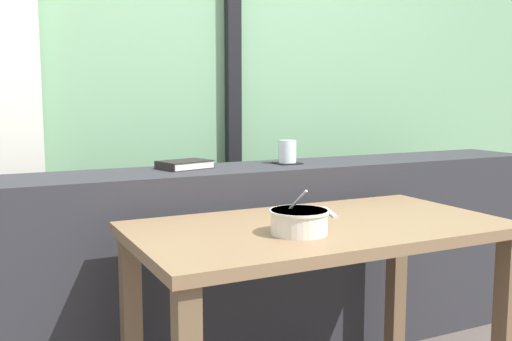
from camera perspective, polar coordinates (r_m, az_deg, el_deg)
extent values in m
cube|color=#7AAD7F|center=(2.95, -5.75, 13.04)|extent=(4.80, 0.08, 2.80)
cube|color=black|center=(2.94, -2.25, 11.14)|extent=(0.07, 0.05, 2.60)
cube|color=#2D2D33|center=(2.46, -0.23, -9.08)|extent=(2.80, 0.36, 0.82)
cube|color=brown|center=(2.13, 23.12, -14.52)|extent=(0.06, 0.06, 0.67)
cube|color=brown|center=(2.01, -12.03, -15.35)|extent=(0.06, 0.06, 0.67)
cube|color=brown|center=(2.49, 13.48, -10.94)|extent=(0.06, 0.06, 0.67)
cube|color=#846647|center=(1.87, 6.23, -5.69)|extent=(1.19, 0.64, 0.03)
cube|color=black|center=(2.47, 3.07, 0.72)|extent=(0.10, 0.10, 0.00)
cylinder|color=white|center=(2.46, 3.08, 1.87)|extent=(0.08, 0.08, 0.09)
cylinder|color=#BC3D51|center=(2.46, 3.08, 1.70)|extent=(0.07, 0.07, 0.07)
cube|color=black|center=(2.32, -6.93, 0.23)|extent=(0.22, 0.18, 0.00)
cube|color=silver|center=(2.32, -6.93, 0.58)|extent=(0.21, 0.18, 0.03)
cube|color=black|center=(2.31, -6.94, 0.93)|extent=(0.22, 0.18, 0.00)
cube|color=black|center=(2.26, -8.91, 0.39)|extent=(0.04, 0.13, 0.03)
cylinder|color=silver|center=(1.72, 4.22, -5.02)|extent=(0.17, 0.17, 0.07)
cylinder|color=silver|center=(1.71, 4.23, -3.99)|extent=(0.17, 0.17, 0.01)
cylinder|color=#9E5B33|center=(1.72, 4.22, -5.37)|extent=(0.15, 0.15, 0.04)
cylinder|color=silver|center=(1.73, 3.48, -3.60)|extent=(0.04, 0.13, 0.12)
ellipsoid|color=silver|center=(1.75, 3.14, -4.73)|extent=(0.03, 0.05, 0.01)
cube|color=silver|center=(2.04, 7.20, -4.04)|extent=(0.07, 0.17, 0.01)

